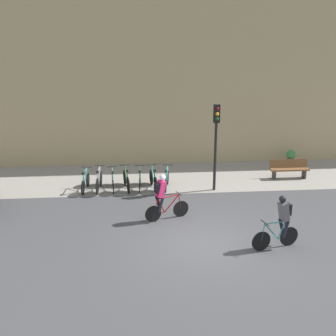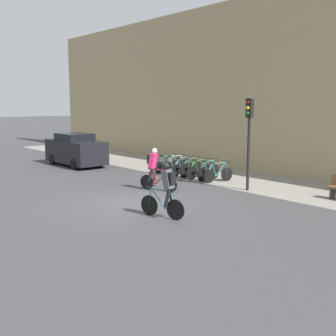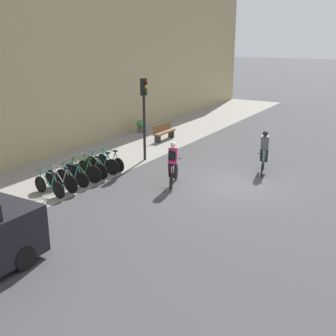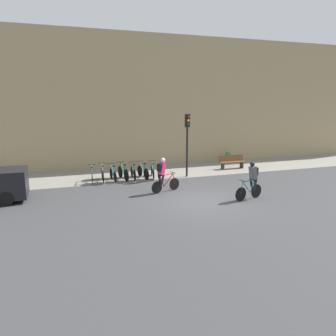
{
  "view_description": "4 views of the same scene",
  "coord_description": "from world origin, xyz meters",
  "px_view_note": "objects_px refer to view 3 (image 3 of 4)",
  "views": [
    {
      "loc": [
        -2.24,
        -12.16,
        6.49
      ],
      "look_at": [
        -0.91,
        3.7,
        1.42
      ],
      "focal_mm": 45.0,
      "sensor_mm": 36.0,
      "label": 1
    },
    {
      "loc": [
        12.03,
        -8.69,
        3.56
      ],
      "look_at": [
        -0.92,
        2.35,
        0.93
      ],
      "focal_mm": 45.0,
      "sensor_mm": 36.0,
      "label": 2
    },
    {
      "loc": [
        -14.47,
        -5.68,
        5.5
      ],
      "look_at": [
        -1.49,
        1.99,
        0.78
      ],
      "focal_mm": 45.0,
      "sensor_mm": 36.0,
      "label": 3
    },
    {
      "loc": [
        -6.08,
        -13.15,
        4.44
      ],
      "look_at": [
        -0.85,
        2.31,
        1.14
      ],
      "focal_mm": 35.0,
      "sensor_mm": 36.0,
      "label": 4
    }
  ],
  "objects_px": {
    "parked_bike_0": "(49,185)",
    "parked_bike_2": "(72,176)",
    "parked_bike_4": "(92,168)",
    "parked_bike_6": "(111,161)",
    "bench": "(164,132)",
    "cyclist_grey": "(264,150)",
    "cyclist_pink": "(173,163)",
    "parked_bike_3": "(83,171)",
    "parked_bike_1": "(61,180)",
    "potted_plant": "(140,126)",
    "traffic_light_pole": "(144,104)",
    "parked_bike_5": "(102,164)"
  },
  "relations": [
    {
      "from": "cyclist_grey",
      "to": "parked_bike_1",
      "type": "distance_m",
      "value": 8.37
    },
    {
      "from": "parked_bike_5",
      "to": "parked_bike_2",
      "type": "bearing_deg",
      "value": -179.96
    },
    {
      "from": "parked_bike_0",
      "to": "parked_bike_2",
      "type": "height_order",
      "value": "parked_bike_0"
    },
    {
      "from": "parked_bike_6",
      "to": "bench",
      "type": "xyz_separation_m",
      "value": [
        5.84,
        0.86,
        0.09
      ]
    },
    {
      "from": "cyclist_pink",
      "to": "parked_bike_3",
      "type": "xyz_separation_m",
      "value": [
        -1.34,
        3.35,
        -0.53
      ]
    },
    {
      "from": "parked_bike_4",
      "to": "parked_bike_6",
      "type": "xyz_separation_m",
      "value": [
        1.18,
        -0.0,
        -0.01
      ]
    },
    {
      "from": "cyclist_grey",
      "to": "parked_bike_0",
      "type": "relative_size",
      "value": 1.08
    },
    {
      "from": "parked_bike_5",
      "to": "parked_bike_6",
      "type": "relative_size",
      "value": 1.01
    },
    {
      "from": "parked_bike_3",
      "to": "traffic_light_pole",
      "type": "height_order",
      "value": "traffic_light_pole"
    },
    {
      "from": "parked_bike_3",
      "to": "parked_bike_5",
      "type": "distance_m",
      "value": 1.18
    },
    {
      "from": "parked_bike_4",
      "to": "parked_bike_6",
      "type": "distance_m",
      "value": 1.18
    },
    {
      "from": "parked_bike_1",
      "to": "cyclist_pink",
      "type": "bearing_deg",
      "value": -53.01
    },
    {
      "from": "parked_bike_4",
      "to": "parked_bike_0",
      "type": "bearing_deg",
      "value": -179.97
    },
    {
      "from": "parked_bike_2",
      "to": "traffic_light_pole",
      "type": "bearing_deg",
      "value": -5.44
    },
    {
      "from": "parked_bike_2",
      "to": "potted_plant",
      "type": "bearing_deg",
      "value": 18.36
    },
    {
      "from": "parked_bike_2",
      "to": "parked_bike_6",
      "type": "relative_size",
      "value": 0.96
    },
    {
      "from": "parked_bike_1",
      "to": "potted_plant",
      "type": "bearing_deg",
      "value": 17.3
    },
    {
      "from": "parked_bike_0",
      "to": "parked_bike_4",
      "type": "distance_m",
      "value": 2.36
    },
    {
      "from": "cyclist_grey",
      "to": "parked_bike_1",
      "type": "relative_size",
      "value": 1.01
    },
    {
      "from": "cyclist_pink",
      "to": "parked_bike_3",
      "type": "distance_m",
      "value": 3.65
    },
    {
      "from": "bench",
      "to": "parked_bike_6",
      "type": "bearing_deg",
      "value": -171.61
    },
    {
      "from": "cyclist_pink",
      "to": "parked_bike_4",
      "type": "bearing_deg",
      "value": 102.61
    },
    {
      "from": "parked_bike_2",
      "to": "parked_bike_6",
      "type": "xyz_separation_m",
      "value": [
        2.36,
        -0.0,
        0.01
      ]
    },
    {
      "from": "parked_bike_1",
      "to": "parked_bike_6",
      "type": "height_order",
      "value": "parked_bike_1"
    },
    {
      "from": "parked_bike_4",
      "to": "bench",
      "type": "bearing_deg",
      "value": 6.99
    },
    {
      "from": "parked_bike_0",
      "to": "potted_plant",
      "type": "height_order",
      "value": "parked_bike_0"
    },
    {
      "from": "bench",
      "to": "cyclist_grey",
      "type": "bearing_deg",
      "value": -112.36
    },
    {
      "from": "parked_bike_5",
      "to": "bench",
      "type": "relative_size",
      "value": 0.91
    },
    {
      "from": "cyclist_pink",
      "to": "parked_bike_6",
      "type": "bearing_deg",
      "value": 82.64
    },
    {
      "from": "parked_bike_2",
      "to": "parked_bike_5",
      "type": "distance_m",
      "value": 1.77
    },
    {
      "from": "parked_bike_3",
      "to": "bench",
      "type": "xyz_separation_m",
      "value": [
        7.62,
        0.86,
        0.06
      ]
    },
    {
      "from": "cyclist_grey",
      "to": "parked_bike_5",
      "type": "bearing_deg",
      "value": 123.09
    },
    {
      "from": "parked_bike_0",
      "to": "parked_bike_3",
      "type": "bearing_deg",
      "value": 0.06
    },
    {
      "from": "parked_bike_2",
      "to": "parked_bike_3",
      "type": "xyz_separation_m",
      "value": [
        0.59,
        0.0,
        0.04
      ]
    },
    {
      "from": "parked_bike_3",
      "to": "parked_bike_6",
      "type": "xyz_separation_m",
      "value": [
        1.77,
        -0.0,
        -0.03
      ]
    },
    {
      "from": "cyclist_pink",
      "to": "potted_plant",
      "type": "relative_size",
      "value": 2.24
    },
    {
      "from": "parked_bike_0",
      "to": "parked_bike_4",
      "type": "relative_size",
      "value": 1.01
    },
    {
      "from": "parked_bike_2",
      "to": "parked_bike_5",
      "type": "relative_size",
      "value": 0.95
    },
    {
      "from": "cyclist_grey",
      "to": "parked_bike_4",
      "type": "bearing_deg",
      "value": 127.07
    },
    {
      "from": "parked_bike_1",
      "to": "parked_bike_6",
      "type": "distance_m",
      "value": 2.96
    },
    {
      "from": "cyclist_grey",
      "to": "bench",
      "type": "distance_m",
      "value": 7.13
    },
    {
      "from": "parked_bike_5",
      "to": "parked_bike_6",
      "type": "height_order",
      "value": "parked_bike_5"
    },
    {
      "from": "parked_bike_3",
      "to": "parked_bike_5",
      "type": "xyz_separation_m",
      "value": [
        1.18,
        -0.0,
        -0.01
      ]
    },
    {
      "from": "parked_bike_0",
      "to": "parked_bike_2",
      "type": "xyz_separation_m",
      "value": [
        1.18,
        0.0,
        -0.0
      ]
    },
    {
      "from": "parked_bike_6",
      "to": "bench",
      "type": "bearing_deg",
      "value": 8.39
    },
    {
      "from": "parked_bike_0",
      "to": "potted_plant",
      "type": "xyz_separation_m",
      "value": [
        10.27,
        3.01,
        0.05
      ]
    },
    {
      "from": "parked_bike_0",
      "to": "parked_bike_5",
      "type": "bearing_deg",
      "value": 0.03
    },
    {
      "from": "parked_bike_3",
      "to": "potted_plant",
      "type": "bearing_deg",
      "value": 19.53
    },
    {
      "from": "potted_plant",
      "to": "traffic_light_pole",
      "type": "bearing_deg",
      "value": -143.73
    },
    {
      "from": "cyclist_pink",
      "to": "parked_bike_2",
      "type": "distance_m",
      "value": 3.91
    }
  ]
}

